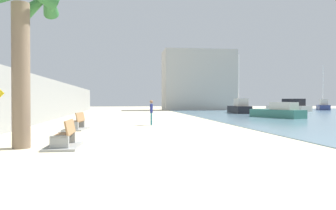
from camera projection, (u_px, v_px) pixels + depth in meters
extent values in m
plane|color=beige|center=(139.00, 120.00, 27.27)|extent=(120.00, 120.00, 0.00)
cube|color=gray|center=(44.00, 100.00, 26.25)|extent=(0.80, 64.00, 3.40)
cylinder|color=#7A6651|center=(21.00, 76.00, 11.44)|extent=(0.61, 0.61, 5.04)
cone|color=#2D6B33|center=(41.00, 1.00, 12.24)|extent=(2.07, 1.58, 1.37)
cube|color=gray|center=(59.00, 143.00, 10.94)|extent=(0.60, 0.21, 0.50)
cube|color=gray|center=(67.00, 138.00, 12.33)|extent=(0.60, 0.21, 0.50)
cube|color=#997047|center=(63.00, 135.00, 11.64)|extent=(0.52, 1.61, 0.06)
cube|color=#997047|center=(70.00, 127.00, 11.66)|extent=(0.18, 1.60, 0.50)
cube|color=gray|center=(64.00, 146.00, 11.64)|extent=(1.12, 2.11, 0.08)
cube|color=gray|center=(73.00, 126.00, 17.98)|extent=(0.62, 0.27, 0.50)
cube|color=gray|center=(79.00, 124.00, 19.38)|extent=(0.62, 0.27, 0.50)
cube|color=#997047|center=(76.00, 122.00, 18.67)|extent=(0.70, 1.65, 0.06)
cube|color=#997047|center=(80.00, 117.00, 18.67)|extent=(0.36, 1.61, 0.50)
cube|color=gray|center=(76.00, 129.00, 18.68)|extent=(1.36, 2.22, 0.08)
cylinder|color=teal|center=(151.00, 119.00, 21.91)|extent=(0.12, 0.12, 0.83)
cylinder|color=teal|center=(151.00, 119.00, 22.04)|extent=(0.12, 0.12, 0.83)
cube|color=navy|center=(151.00, 108.00, 21.97)|extent=(0.21, 0.34, 0.59)
sphere|color=#936B4C|center=(151.00, 102.00, 21.96)|extent=(0.23, 0.23, 0.23)
cylinder|color=navy|center=(151.00, 108.00, 21.75)|extent=(0.09, 0.09, 0.53)
cylinder|color=navy|center=(151.00, 108.00, 22.19)|extent=(0.09, 0.09, 0.53)
cube|color=beige|center=(288.00, 108.00, 50.09)|extent=(4.31, 7.49, 0.81)
cube|color=black|center=(293.00, 102.00, 49.11)|extent=(2.44, 3.47, 1.04)
cube|color=#337060|center=(277.00, 114.00, 30.89)|extent=(3.61, 5.63, 0.76)
cube|color=beige|center=(284.00, 106.00, 30.18)|extent=(2.01, 2.64, 0.69)
cube|color=black|center=(239.00, 110.00, 41.70)|extent=(2.03, 5.19, 0.90)
cube|color=beige|center=(241.00, 102.00, 40.93)|extent=(1.35, 2.31, 0.95)
cylinder|color=silver|center=(239.00, 80.00, 41.90)|extent=(0.12, 0.12, 6.55)
cube|color=navy|center=(323.00, 107.00, 55.18)|extent=(3.30, 4.67, 0.83)
cube|color=beige|center=(324.00, 102.00, 54.54)|extent=(1.84, 2.23, 0.95)
cylinder|color=silver|center=(323.00, 85.00, 55.33)|extent=(0.12, 0.12, 6.60)
cube|color=#ADAAA3|center=(198.00, 81.00, 56.48)|extent=(12.00, 6.00, 10.08)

